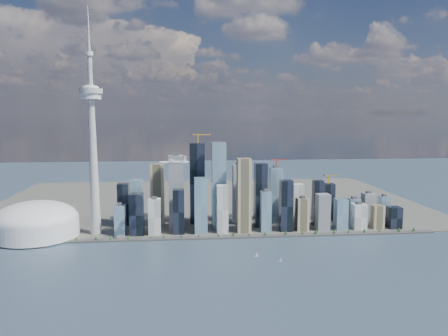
{
  "coord_description": "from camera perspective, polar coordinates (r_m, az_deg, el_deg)",
  "views": [
    {
      "loc": [
        -83.04,
        -779.39,
        302.46
      ],
      "look_at": [
        17.4,
        260.0,
        170.88
      ],
      "focal_mm": 35.0,
      "sensor_mm": 36.0,
      "label": 1
    }
  ],
  "objects": [
    {
      "name": "sailboat_west",
      "position": [
        921.1,
        7.39,
        -11.82
      ],
      "size": [
        7.79,
        3.92,
        10.85
      ],
      "rotation": [
        0.0,
        0.0,
        -0.29
      ],
      "color": "silver",
      "rests_on": "ground"
    },
    {
      "name": "dome_stadium",
      "position": [
        1166.92,
        -23.33,
        -6.44
      ],
      "size": [
        200.0,
        200.0,
        86.0
      ],
      "color": "silver",
      "rests_on": "land"
    },
    {
      "name": "shoreline_trees",
      "position": [
        1073.68,
        -0.88,
        -8.69
      ],
      "size": [
        960.53,
        7.2,
        8.8
      ],
      "color": "#3F2D1E",
      "rests_on": "seawall"
    },
    {
      "name": "sailboat_east",
      "position": [
        945.55,
        4.31,
        -11.28
      ],
      "size": [
        7.55,
        2.29,
        10.48
      ],
      "rotation": [
        0.0,
        0.0,
        0.05
      ],
      "color": "silver",
      "rests_on": "ground"
    },
    {
      "name": "land",
      "position": [
        1511.98,
        -2.27,
        -4.31
      ],
      "size": [
        1400.0,
        900.0,
        3.0
      ],
      "primitive_type": "cube",
      "color": "#4C4C47",
      "rests_on": "ground"
    },
    {
      "name": "airplane",
      "position": [
        970.1,
        -6.61,
        0.79
      ],
      "size": [
        68.4,
        60.6,
        16.67
      ],
      "rotation": [
        0.0,
        0.0,
        0.11
      ],
      "color": "silver",
      "rests_on": "ground"
    },
    {
      "name": "seawall",
      "position": [
        1075.56,
        -0.88,
        -9.04
      ],
      "size": [
        1100.0,
        22.0,
        4.0
      ],
      "primitive_type": "cube",
      "color": "#383838",
      "rests_on": "ground"
    },
    {
      "name": "skyscraper_cluster",
      "position": [
        1147.83,
        1.73,
        -4.2
      ],
      "size": [
        736.0,
        142.0,
        246.03
      ],
      "color": "black",
      "rests_on": "land"
    },
    {
      "name": "needle_tower",
      "position": [
        1112.78,
        -16.78,
        3.44
      ],
      "size": [
        56.0,
        56.0,
        550.5
      ],
      "color": "#B0B0AA",
      "rests_on": "land"
    },
    {
      "name": "ground",
      "position": [
        840.14,
        0.54,
        -13.92
      ],
      "size": [
        4000.0,
        4000.0,
        0.0
      ],
      "primitive_type": "plane",
      "color": "#2F4053",
      "rests_on": "ground"
    }
  ]
}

